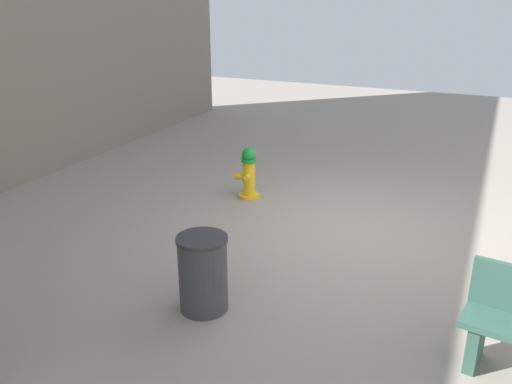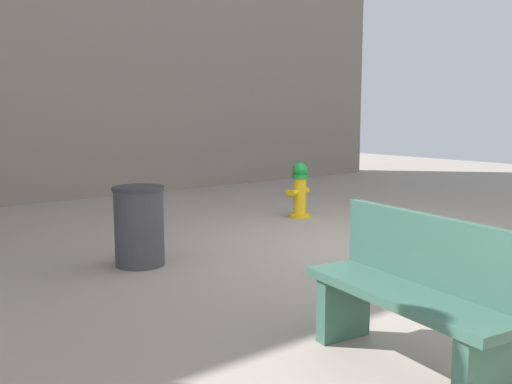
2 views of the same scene
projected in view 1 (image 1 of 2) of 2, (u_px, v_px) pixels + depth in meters
The scene contains 3 objects.
ground_plane at pixel (348, 231), 7.50m from camera, with size 23.40×23.40×0.00m, color gray.
fire_hydrant at pixel (248, 173), 8.57m from camera, with size 0.40×0.43×0.83m.
trash_bin at pixel (203, 273), 5.54m from camera, with size 0.53×0.53×0.82m.
Camera 1 is at (-1.66, 6.75, 3.14)m, focal length 37.91 mm.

